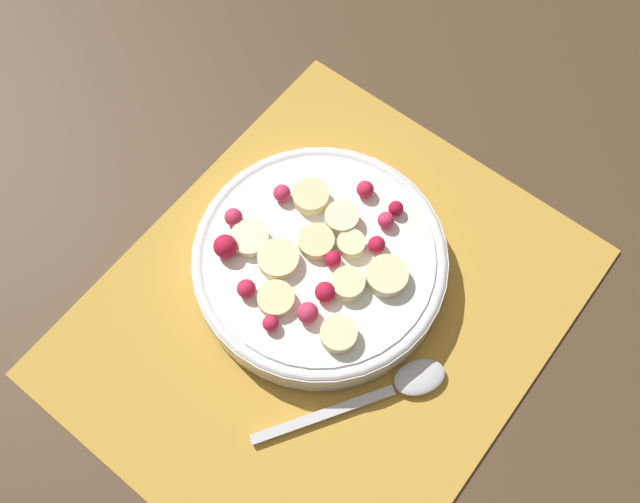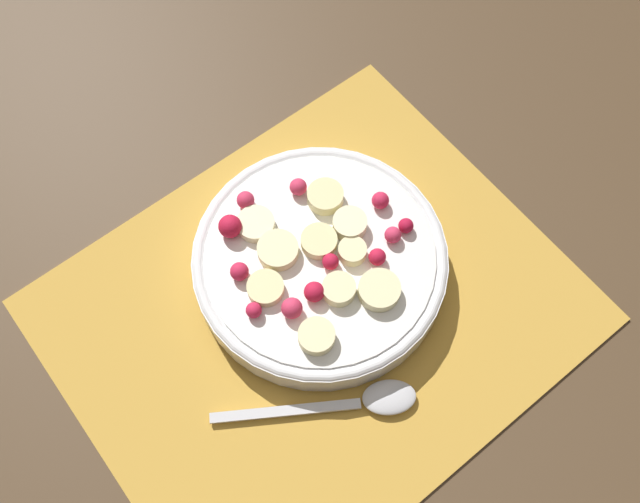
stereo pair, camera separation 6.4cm
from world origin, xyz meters
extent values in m
plane|color=#4C3823|center=(0.00, 0.00, 0.00)|extent=(3.00, 3.00, 0.00)
cube|color=gold|center=(0.00, 0.00, 0.00)|extent=(0.45, 0.38, 0.01)
cylinder|color=white|center=(-0.03, -0.03, 0.02)|extent=(0.24, 0.24, 0.03)
torus|color=white|center=(-0.03, -0.03, 0.03)|extent=(0.24, 0.24, 0.01)
cylinder|color=white|center=(-0.03, -0.03, 0.04)|extent=(0.21, 0.21, 0.00)
cylinder|color=beige|center=(-0.03, -0.04, 0.05)|extent=(0.05, 0.05, 0.01)
cylinder|color=beige|center=(-0.05, -0.01, 0.05)|extent=(0.04, 0.04, 0.01)
cylinder|color=beige|center=(-0.05, 0.03, 0.05)|extent=(0.05, 0.05, 0.01)
cylinder|color=beige|center=(0.02, 0.03, 0.05)|extent=(0.04, 0.04, 0.01)
cylinder|color=beige|center=(-0.02, 0.01, 0.05)|extent=(0.04, 0.04, 0.01)
cylinder|color=#F4EAB7|center=(0.00, -0.09, 0.05)|extent=(0.04, 0.04, 0.01)
cylinder|color=beige|center=(-0.07, -0.07, 0.05)|extent=(0.04, 0.04, 0.01)
cylinder|color=#F4EAB7|center=(-0.07, -0.03, 0.05)|extent=(0.04, 0.04, 0.01)
cylinder|color=beige|center=(0.03, -0.03, 0.05)|extent=(0.04, 0.04, 0.01)
cylinder|color=beige|center=(0.00, -0.05, 0.05)|extent=(0.05, 0.05, 0.01)
sphere|color=red|center=(-0.03, -0.01, 0.05)|extent=(0.02, 0.02, 0.02)
sphere|color=#DB3356|center=(-0.01, -0.11, 0.05)|extent=(0.02, 0.02, 0.02)
sphere|color=#D12347|center=(0.05, -0.02, 0.05)|extent=(0.01, 0.01, 0.01)
sphere|color=red|center=(-0.07, 0.01, 0.05)|extent=(0.02, 0.02, 0.02)
sphere|color=red|center=(0.00, 0.00, 0.05)|extent=(0.02, 0.02, 0.02)
sphere|color=#D12347|center=(0.04, -0.06, 0.05)|extent=(0.02, 0.02, 0.02)
sphere|color=#DB3356|center=(0.02, 0.00, 0.05)|extent=(0.02, 0.02, 0.02)
sphere|color=#DB3356|center=(-0.09, 0.00, 0.05)|extent=(0.02, 0.02, 0.02)
sphere|color=red|center=(0.02, -0.10, 0.05)|extent=(0.02, 0.02, 0.02)
sphere|color=#D12347|center=(-0.11, -0.03, 0.05)|extent=(0.02, 0.02, 0.02)
sphere|color=#B21433|center=(-0.11, 0.00, 0.05)|extent=(0.01, 0.01, 0.01)
sphere|color=#DB3356|center=(-0.05, -0.09, 0.05)|extent=(0.02, 0.02, 0.02)
cube|color=silver|center=(0.08, 0.06, 0.01)|extent=(0.12, 0.08, 0.00)
ellipsoid|color=silver|center=(0.00, 0.11, 0.01)|extent=(0.06, 0.05, 0.01)
camera|label=1|loc=(0.18, 0.14, 0.63)|focal=40.00mm
camera|label=2|loc=(0.14, 0.18, 0.63)|focal=40.00mm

